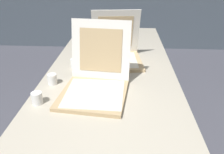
# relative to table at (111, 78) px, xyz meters

# --- Properties ---
(table) EXTENTS (0.91, 2.48, 0.72)m
(table) POSITION_rel_table_xyz_m (0.00, 0.00, 0.00)
(table) COLOR #BCB29E
(table) RESTS_ON ground
(pizza_box_front) EXTENTS (0.43, 0.49, 0.39)m
(pizza_box_front) POSITION_rel_table_xyz_m (-0.08, -0.27, 0.10)
(pizza_box_front) COLOR tan
(pizza_box_front) RESTS_ON table
(pizza_box_middle) EXTENTS (0.42, 0.42, 0.39)m
(pizza_box_middle) POSITION_rel_table_xyz_m (0.03, 0.21, 0.10)
(pizza_box_middle) COLOR tan
(pizza_box_middle) RESTS_ON table
(cup_white_near_left) EXTENTS (0.06, 0.06, 0.07)m
(cup_white_near_left) POSITION_rel_table_xyz_m (-0.38, -0.42, 0.08)
(cup_white_near_left) COLOR white
(cup_white_near_left) RESTS_ON table
(cup_white_mid) EXTENTS (0.06, 0.06, 0.07)m
(cup_white_mid) POSITION_rel_table_xyz_m (-0.27, 0.07, 0.08)
(cup_white_mid) COLOR white
(cup_white_mid) RESTS_ON table
(cup_white_far) EXTENTS (0.06, 0.06, 0.07)m
(cup_white_far) POSITION_rel_table_xyz_m (-0.21, 0.37, 0.08)
(cup_white_far) COLOR white
(cup_white_far) RESTS_ON table
(cup_white_near_center) EXTENTS (0.06, 0.06, 0.07)m
(cup_white_near_center) POSITION_rel_table_xyz_m (-0.37, -0.19, 0.08)
(cup_white_near_center) COLOR white
(cup_white_near_center) RESTS_ON table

